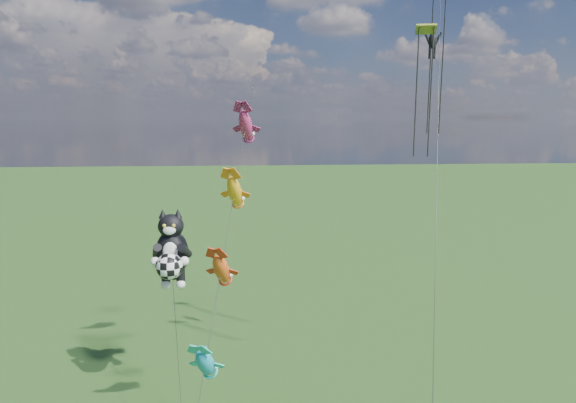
{
  "coord_description": "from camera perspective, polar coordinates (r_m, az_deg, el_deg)",
  "views": [
    {
      "loc": [
        9.53,
        -19.17,
        16.65
      ],
      "look_at": [
        11.74,
        10.74,
        11.4
      ],
      "focal_mm": 30.0,
      "sensor_mm": 36.0,
      "label": 1
    }
  ],
  "objects": [
    {
      "name": "cat_kite_rig",
      "position": [
        29.22,
        -13.67,
        -5.78
      ],
      "size": [
        2.24,
        4.07,
        11.38
      ],
      "rotation": [
        0.0,
        0.0,
        0.22
      ],
      "color": "#4F3C29",
      "rests_on": "ground"
    },
    {
      "name": "fish_windsock_rig",
      "position": [
        25.8,
        -7.1,
        -3.33
      ],
      "size": [
        3.67,
        15.6,
        19.21
      ],
      "rotation": [
        0.0,
        0.0,
        0.1
      ],
      "color": "#4F3C29",
      "rests_on": "ground"
    },
    {
      "name": "parafoil_rig",
      "position": [
        29.76,
        16.75,
        16.71
      ],
      "size": [
        6.2,
        16.81,
        25.44
      ],
      "rotation": [
        0.0,
        0.0,
        -0.23
      ],
      "color": "#4F3C29",
      "rests_on": "ground"
    }
  ]
}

